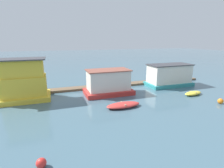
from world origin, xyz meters
TOP-DOWN VIEW (x-y plane):
  - ground_plane at (0.00, 0.00)m, footprint 200.00×200.00m
  - dock_walkway at (0.00, 2.79)m, footprint 33.80×1.59m
  - houseboat_yellow at (-10.34, 0.35)m, footprint 5.42×3.68m
  - houseboat_red at (-0.35, -0.51)m, footprint 6.21×3.75m
  - houseboat_teal at (9.89, 0.44)m, footprint 6.99×3.60m
  - dinghy_red at (-0.37, -5.68)m, footprint 3.80×1.62m
  - dinghy_yellow at (9.87, -4.74)m, footprint 2.89×1.56m
  - buoy_red at (-8.22, -12.48)m, footprint 0.58×0.58m
  - buoy_orange at (10.35, -8.27)m, footprint 0.60×0.60m

SIDE VIEW (x-z plane):
  - ground_plane at x=0.00m, z-range 0.00..0.00m
  - dock_walkway at x=0.00m, z-range 0.00..0.30m
  - dinghy_yellow at x=9.87m, z-range 0.00..0.46m
  - dinghy_red at x=-0.37m, z-range 0.00..0.51m
  - buoy_red at x=-8.22m, z-range 0.00..0.58m
  - buoy_orange at x=10.35m, z-range 0.00..0.60m
  - houseboat_red at x=-0.35m, z-range -0.11..3.10m
  - houseboat_teal at x=9.89m, z-range -0.06..3.27m
  - houseboat_yellow at x=-10.34m, z-range -0.20..4.72m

